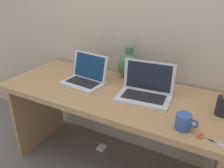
{
  "coord_description": "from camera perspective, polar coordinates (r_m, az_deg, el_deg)",
  "views": [
    {
      "loc": [
        0.71,
        -1.29,
        1.46
      ],
      "look_at": [
        0.0,
        0.0,
        0.77
      ],
      "focal_mm": 37.25,
      "sensor_mm": 36.0,
      "label": 1
    }
  ],
  "objects": [
    {
      "name": "laptop_right",
      "position": [
        1.57,
        8.36,
        -0.93
      ],
      "size": [
        0.37,
        0.27,
        0.23
      ],
      "color": "silver",
      "rests_on": "desk"
    },
    {
      "name": "ground_plane",
      "position": [
        2.07,
        0.0,
        -19.63
      ],
      "size": [
        6.0,
        6.0,
        0.0
      ],
      "primitive_type": "plane",
      "color": "slate"
    },
    {
      "name": "pen_cup",
      "position": [
        1.48,
        25.52,
        -4.85
      ],
      "size": [
        0.07,
        0.07,
        0.18
      ],
      "color": "black",
      "rests_on": "desk"
    },
    {
      "name": "green_vase",
      "position": [
        1.83,
        4.12,
        4.7
      ],
      "size": [
        0.17,
        0.17,
        0.25
      ],
      "color": "#47704C",
      "rests_on": "desk"
    },
    {
      "name": "back_wall",
      "position": [
        1.83,
        5.88,
        16.84
      ],
      "size": [
        4.4,
        0.04,
        2.4
      ],
      "primitive_type": "cube",
      "color": "#BCAD99",
      "rests_on": "ground"
    },
    {
      "name": "scissors",
      "position": [
        1.28,
        22.05,
        -12.29
      ],
      "size": [
        0.15,
        0.07,
        0.01
      ],
      "color": "#B7B7BC",
      "rests_on": "desk"
    },
    {
      "name": "desk",
      "position": [
        1.72,
        0.0,
        -5.92
      ],
      "size": [
        1.61,
        0.67,
        0.72
      ],
      "color": "#AD7F51",
      "rests_on": "ground"
    },
    {
      "name": "laptop_left",
      "position": [
        1.77,
        -6.35,
        2.14
      ],
      "size": [
        0.33,
        0.25,
        0.21
      ],
      "color": "silver",
      "rests_on": "desk"
    },
    {
      "name": "power_brick",
      "position": [
        2.23,
        -2.55,
        -15.35
      ],
      "size": [
        0.07,
        0.07,
        0.03
      ],
      "primitive_type": "cube",
      "color": "white",
      "rests_on": "ground"
    },
    {
      "name": "coffee_mug",
      "position": [
        1.29,
        17.19,
        -8.84
      ],
      "size": [
        0.12,
        0.08,
        0.09
      ],
      "color": "#335199",
      "rests_on": "desk"
    }
  ]
}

